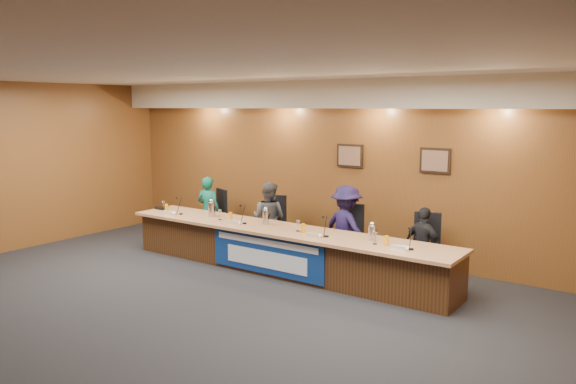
% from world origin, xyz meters
% --- Properties ---
extents(floor, '(10.00, 10.00, 0.00)m').
position_xyz_m(floor, '(0.00, 0.00, 0.00)').
color(floor, black).
rests_on(floor, ground).
extents(ceiling, '(10.00, 8.00, 0.04)m').
position_xyz_m(ceiling, '(0.00, 0.00, 3.20)').
color(ceiling, silver).
rests_on(ceiling, wall_back).
extents(wall_back, '(10.00, 0.04, 3.20)m').
position_xyz_m(wall_back, '(0.00, 4.00, 1.60)').
color(wall_back, brown).
rests_on(wall_back, floor).
extents(soffit, '(10.00, 0.50, 0.50)m').
position_xyz_m(soffit, '(0.00, 3.75, 2.95)').
color(soffit, beige).
rests_on(soffit, wall_back).
extents(dais_body, '(6.00, 0.80, 0.70)m').
position_xyz_m(dais_body, '(0.00, 2.40, 0.35)').
color(dais_body, '#3E2310').
rests_on(dais_body, floor).
extents(dais_top, '(6.10, 0.95, 0.05)m').
position_xyz_m(dais_top, '(0.00, 2.35, 0.72)').
color(dais_top, '#B27B50').
rests_on(dais_top, dais_body).
extents(banner, '(2.20, 0.02, 0.65)m').
position_xyz_m(banner, '(0.00, 1.99, 0.38)').
color(banner, navy).
rests_on(banner, dais_body).
extents(banner_text_upper, '(2.00, 0.01, 0.10)m').
position_xyz_m(banner_text_upper, '(0.00, 1.97, 0.58)').
color(banner_text_upper, silver).
rests_on(banner_text_upper, banner).
extents(banner_text_lower, '(1.60, 0.01, 0.28)m').
position_xyz_m(banner_text_lower, '(0.00, 1.97, 0.30)').
color(banner_text_lower, silver).
rests_on(banner_text_lower, banner).
extents(wall_photo_left, '(0.52, 0.04, 0.42)m').
position_xyz_m(wall_photo_left, '(0.40, 3.97, 1.85)').
color(wall_photo_left, black).
rests_on(wall_photo_left, wall_back).
extents(wall_photo_right, '(0.52, 0.04, 0.42)m').
position_xyz_m(wall_photo_right, '(2.00, 3.97, 1.85)').
color(wall_photo_right, black).
rests_on(wall_photo_right, wall_back).
extents(panelist_a, '(0.55, 0.42, 1.35)m').
position_xyz_m(panelist_a, '(-2.36, 3.15, 0.68)').
color(panelist_a, '#0E5C4C').
rests_on(panelist_a, floor).
extents(panelist_b, '(0.74, 0.62, 1.36)m').
position_xyz_m(panelist_b, '(-0.83, 3.15, 0.68)').
color(panelist_b, '#47494C').
rests_on(panelist_b, floor).
extents(panelist_c, '(1.04, 0.77, 1.43)m').
position_xyz_m(panelist_c, '(0.81, 3.15, 0.72)').
color(panelist_c, '#19123C').
rests_on(panelist_c, floor).
extents(panelist_d, '(0.76, 0.48, 1.21)m').
position_xyz_m(panelist_d, '(2.18, 3.15, 0.60)').
color(panelist_d, black).
rests_on(panelist_d, floor).
extents(office_chair_a, '(0.63, 0.63, 0.08)m').
position_xyz_m(office_chair_a, '(-2.36, 3.25, 0.48)').
color(office_chair_a, black).
rests_on(office_chair_a, floor).
extents(office_chair_b, '(0.61, 0.61, 0.08)m').
position_xyz_m(office_chair_b, '(-0.83, 3.25, 0.48)').
color(office_chair_b, black).
rests_on(office_chair_b, floor).
extents(office_chair_c, '(0.60, 0.60, 0.08)m').
position_xyz_m(office_chair_c, '(0.81, 3.25, 0.48)').
color(office_chair_c, black).
rests_on(office_chair_c, floor).
extents(office_chair_d, '(0.61, 0.61, 0.08)m').
position_xyz_m(office_chair_d, '(2.18, 3.25, 0.48)').
color(office_chair_d, black).
rests_on(office_chair_d, floor).
extents(nameplate_a, '(0.24, 0.08, 0.10)m').
position_xyz_m(nameplate_a, '(-2.37, 2.09, 0.80)').
color(nameplate_a, white).
rests_on(nameplate_a, dais_top).
extents(microphone_a, '(0.07, 0.07, 0.02)m').
position_xyz_m(microphone_a, '(-2.19, 2.23, 0.76)').
color(microphone_a, black).
rests_on(microphone_a, dais_top).
extents(juice_glass_a, '(0.06, 0.06, 0.15)m').
position_xyz_m(juice_glass_a, '(-2.62, 2.27, 0.82)').
color(juice_glass_a, '#FFA207').
rests_on(juice_glass_a, dais_top).
extents(water_glass_a, '(0.08, 0.08, 0.18)m').
position_xyz_m(water_glass_a, '(-2.78, 2.34, 0.84)').
color(water_glass_a, silver).
rests_on(water_glass_a, dais_top).
extents(nameplate_b, '(0.24, 0.08, 0.10)m').
position_xyz_m(nameplate_b, '(-0.81, 2.13, 0.80)').
color(nameplate_b, white).
rests_on(nameplate_b, dais_top).
extents(microphone_b, '(0.07, 0.07, 0.02)m').
position_xyz_m(microphone_b, '(-0.69, 2.27, 0.76)').
color(microphone_b, black).
rests_on(microphone_b, dais_top).
extents(juice_glass_b, '(0.06, 0.06, 0.15)m').
position_xyz_m(juice_glass_b, '(-1.05, 2.33, 0.82)').
color(juice_glass_b, '#FFA207').
rests_on(juice_glass_b, dais_top).
extents(water_glass_b, '(0.08, 0.08, 0.18)m').
position_xyz_m(water_glass_b, '(-1.27, 2.28, 0.84)').
color(water_glass_b, silver).
rests_on(water_glass_b, dais_top).
extents(nameplate_c, '(0.24, 0.08, 0.10)m').
position_xyz_m(nameplate_c, '(0.81, 2.10, 0.80)').
color(nameplate_c, white).
rests_on(nameplate_c, dais_top).
extents(microphone_c, '(0.07, 0.07, 0.02)m').
position_xyz_m(microphone_c, '(0.97, 2.25, 0.76)').
color(microphone_c, black).
rests_on(microphone_c, dais_top).
extents(juice_glass_c, '(0.06, 0.06, 0.15)m').
position_xyz_m(juice_glass_c, '(0.52, 2.28, 0.82)').
color(juice_glass_c, '#FFA207').
rests_on(juice_glass_c, dais_top).
extents(water_glass_c, '(0.08, 0.08, 0.18)m').
position_xyz_m(water_glass_c, '(0.39, 2.32, 0.84)').
color(water_glass_c, silver).
rests_on(water_glass_c, dais_top).
extents(nameplate_d, '(0.24, 0.08, 0.10)m').
position_xyz_m(nameplate_d, '(2.21, 2.14, 0.80)').
color(nameplate_d, white).
rests_on(nameplate_d, dais_top).
extents(microphone_d, '(0.07, 0.07, 0.02)m').
position_xyz_m(microphone_d, '(2.34, 2.27, 0.76)').
color(microphone_d, black).
rests_on(microphone_d, dais_top).
extents(juice_glass_d, '(0.06, 0.06, 0.15)m').
position_xyz_m(juice_glass_d, '(1.96, 2.28, 0.82)').
color(juice_glass_d, '#FFA207').
rests_on(juice_glass_d, dais_top).
extents(water_glass_d, '(0.08, 0.08, 0.18)m').
position_xyz_m(water_glass_d, '(1.78, 2.27, 0.84)').
color(water_glass_d, silver).
rests_on(water_glass_d, dais_top).
extents(carafe_left, '(0.13, 0.13, 0.26)m').
position_xyz_m(carafe_left, '(-1.58, 2.41, 0.88)').
color(carafe_left, silver).
rests_on(carafe_left, dais_top).
extents(carafe_mid, '(0.11, 0.11, 0.25)m').
position_xyz_m(carafe_mid, '(-0.36, 2.45, 0.87)').
color(carafe_mid, silver).
rests_on(carafe_mid, dais_top).
extents(carafe_right, '(0.12, 0.12, 0.23)m').
position_xyz_m(carafe_right, '(1.65, 2.44, 0.86)').
color(carafe_right, silver).
rests_on(carafe_right, dais_top).
extents(speakerphone, '(0.32, 0.32, 0.05)m').
position_xyz_m(speakerphone, '(-2.87, 2.39, 0.78)').
color(speakerphone, black).
rests_on(speakerphone, dais_top).
extents(paper_stack, '(0.26, 0.33, 0.01)m').
position_xyz_m(paper_stack, '(2.20, 2.28, 0.75)').
color(paper_stack, white).
rests_on(paper_stack, dais_top).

